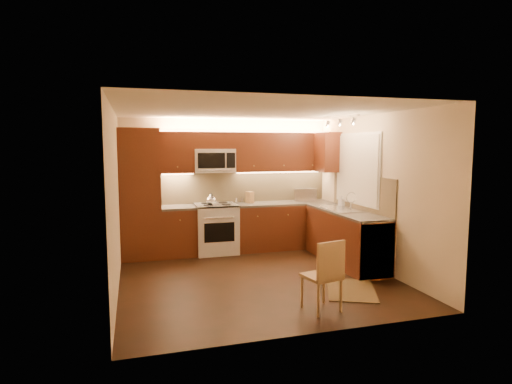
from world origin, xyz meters
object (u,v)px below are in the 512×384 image
object	(u,v)px
microwave	(214,161)
knife_block	(250,197)
kettle	(211,199)
soap_bottle	(341,201)
dining_chair	(321,275)
toaster_oven	(305,195)
stove	(216,228)
sink	(342,205)

from	to	relation	value
microwave	knife_block	world-z (taller)	microwave
kettle	soap_bottle	xyz separation A→B (m)	(2.26, -0.71, -0.04)
soap_bottle	dining_chair	distance (m)	2.78
dining_chair	knife_block	bearing A→B (deg)	78.19
toaster_oven	knife_block	world-z (taller)	toaster_oven
soap_bottle	stove	bearing A→B (deg)	137.69
stove	knife_block	distance (m)	0.89
microwave	knife_block	distance (m)	0.99
knife_block	soap_bottle	world-z (taller)	knife_block
stove	dining_chair	xyz separation A→B (m)	(0.70, -3.09, -0.02)
dining_chair	sink	bearing A→B (deg)	44.54
sink	knife_block	world-z (taller)	knife_block
knife_block	toaster_oven	bearing A→B (deg)	-16.99
toaster_oven	soap_bottle	size ratio (longest dim) A/B	2.23
stove	knife_block	xyz separation A→B (m)	(0.69, 0.11, 0.55)
microwave	dining_chair	size ratio (longest dim) A/B	0.86
sink	dining_chair	size ratio (longest dim) A/B	0.97
kettle	sink	bearing A→B (deg)	-38.82
microwave	toaster_oven	world-z (taller)	microwave
kettle	knife_block	distance (m)	0.81
sink	kettle	world-z (taller)	kettle
microwave	sink	world-z (taller)	microwave
stove	soap_bottle	distance (m)	2.37
knife_block	soap_bottle	bearing A→B (deg)	-47.33
dining_chair	microwave	bearing A→B (deg)	90.19
sink	microwave	bearing A→B (deg)	147.79
sink	kettle	xyz separation A→B (m)	(-2.10, 1.03, 0.06)
kettle	dining_chair	bearing A→B (deg)	-87.76
stove	soap_bottle	xyz separation A→B (m)	(2.16, -0.80, 0.54)
microwave	toaster_oven	size ratio (longest dim) A/B	1.77
sink	kettle	distance (m)	2.34
soap_bottle	microwave	bearing A→B (deg)	134.61
microwave	sink	bearing A→B (deg)	-32.21
toaster_oven	dining_chair	size ratio (longest dim) A/B	0.49
sink	soap_bottle	distance (m)	0.36
knife_block	kettle	bearing A→B (deg)	178.75
microwave	kettle	bearing A→B (deg)	-113.59
microwave	soap_bottle	xyz separation A→B (m)	(2.16, -0.94, -0.72)
sink	knife_block	distance (m)	1.80
dining_chair	stove	bearing A→B (deg)	90.71
stove	kettle	bearing A→B (deg)	-136.57
knife_block	dining_chair	size ratio (longest dim) A/B	0.25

